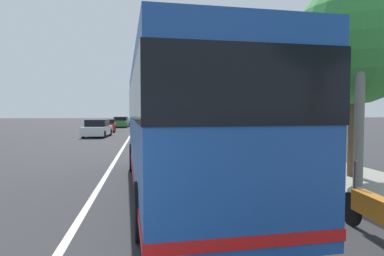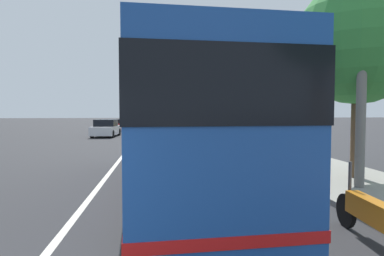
{
  "view_description": "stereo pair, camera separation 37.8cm",
  "coord_description": "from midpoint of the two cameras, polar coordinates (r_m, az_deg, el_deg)",
  "views": [
    {
      "loc": [
        -1.99,
        -1.34,
        2.19
      ],
      "look_at": [
        8.17,
        -2.78,
        1.68
      ],
      "focal_mm": 30.99,
      "sensor_mm": 36.0,
      "label": 1
    },
    {
      "loc": [
        -2.03,
        -1.71,
        2.19
      ],
      "look_at": [
        8.17,
        -2.78,
        1.68
      ],
      "focal_mm": 30.99,
      "sensor_mm": 36.0,
      "label": 2
    }
  ],
  "objects": [
    {
      "name": "lane_divider_line",
      "position": [
        12.3,
        -15.18,
        -7.47
      ],
      "size": [
        110.0,
        0.16,
        0.01
      ],
      "primitive_type": "cube",
      "color": "silver",
      "rests_on": "ground"
    },
    {
      "name": "roadside_tree_mid_block",
      "position": [
        11.7,
        25.38,
        12.97
      ],
      "size": [
        3.8,
        3.8,
        6.21
      ],
      "color": "brown",
      "rests_on": "ground"
    },
    {
      "name": "car_oncoming",
      "position": [
        46.9,
        -12.31,
        0.98
      ],
      "size": [
        4.72,
        2.14,
        1.45
      ],
      "rotation": [
        0.0,
        0.0,
        3.08
      ],
      "color": "#2D7238",
      "rests_on": "ground"
    },
    {
      "name": "car_side_street",
      "position": [
        38.7,
        -7.01,
        0.62
      ],
      "size": [
        4.12,
        2.09,
        1.44
      ],
      "rotation": [
        0.0,
        0.0,
        -0.06
      ],
      "color": "gold",
      "rests_on": "ground"
    },
    {
      "name": "utility_pole",
      "position": [
        10.13,
        26.05,
        8.49
      ],
      "size": [
        0.25,
        0.25,
        6.47
      ],
      "primitive_type": "cylinder",
      "color": "slate",
      "rests_on": "ground"
    },
    {
      "name": "sidewalk_curb",
      "position": [
        13.59,
        18.34,
        -6.25
      ],
      "size": [
        110.0,
        3.6,
        0.14
      ],
      "primitive_type": "cube",
      "color": "gray",
      "rests_on": "ground"
    },
    {
      "name": "motorcycle_far_end",
      "position": [
        6.45,
        27.7,
        -12.85
      ],
      "size": [
        2.23,
        0.33,
        1.27
      ],
      "rotation": [
        0.0,
        0.0,
        -0.08
      ],
      "color": "black",
      "rests_on": "ground"
    },
    {
      "name": "coach_bus",
      "position": [
        9.09,
        -3.25,
        1.44
      ],
      "size": [
        10.65,
        3.23,
        3.4
      ],
      "rotation": [
        0.0,
        0.0,
        0.06
      ],
      "color": "#1E4C9E",
      "rests_on": "ground"
    },
    {
      "name": "car_ahead_same_lane",
      "position": [
        37.31,
        -14.77,
        0.42
      ],
      "size": [
        4.67,
        2.16,
        1.34
      ],
      "rotation": [
        0.0,
        0.0,
        3.22
      ],
      "color": "red",
      "rests_on": "ground"
    },
    {
      "name": "car_behind_bus",
      "position": [
        29.74,
        -16.34,
        -0.12
      ],
      "size": [
        4.41,
        2.16,
        1.49
      ],
      "rotation": [
        0.0,
        0.0,
        3.07
      ],
      "color": "silver",
      "rests_on": "ground"
    }
  ]
}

